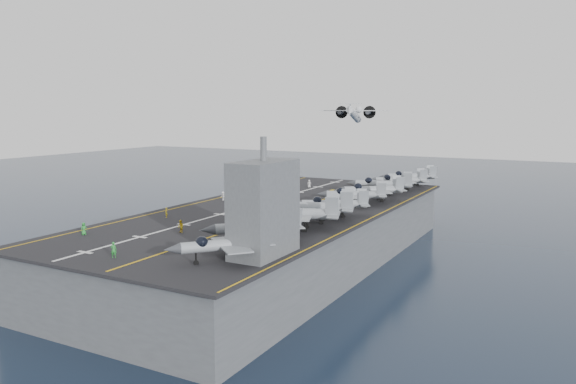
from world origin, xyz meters
The scene contains 28 objects.
ground centered at (0.00, 0.00, 0.00)m, with size 500.00×500.00×0.00m, color #142135.
hull centered at (0.00, 0.00, 5.00)m, with size 36.00×90.00×10.00m, color #56595E.
flight_deck centered at (0.00, 0.00, 10.20)m, with size 38.00×92.00×0.40m, color black.
foul_line centered at (3.00, 0.00, 10.42)m, with size 0.35×90.00×0.02m, color gold.
landing_centerline centered at (-6.00, 0.00, 10.42)m, with size 0.50×90.00×0.02m, color silver.
deck_edge_port centered at (-17.00, 0.00, 10.42)m, with size 0.25×90.00×0.02m, color gold.
deck_edge_stbd centered at (18.50, 0.00, 10.42)m, with size 0.25×90.00×0.02m, color gold.
island_superstructure centered at (15.00, -30.00, 17.90)m, with size 5.00×10.00×15.00m, color #56595E, non-canonical shape.
fighter_jet_0 centered at (12.58, -35.01, 12.67)m, with size 15.15×15.62×4.55m, color gray, non-canonical shape.
fighter_jet_1 centered at (11.13, -25.19, 12.85)m, with size 16.72×16.54×4.90m, color gray, non-canonical shape.
fighter_jet_2 centered at (11.50, -14.92, 13.13)m, with size 18.38×15.23×5.47m, color #9AA4AB, non-canonical shape.
fighter_jet_3 centered at (11.27, -8.52, 13.11)m, with size 18.20×15.00×5.43m, color gray, non-canonical shape.
fighter_jet_4 centered at (12.41, -2.05, 12.73)m, with size 16.11×14.40×4.67m, color gray, non-canonical shape.
fighter_jet_5 centered at (11.58, 9.86, 12.71)m, with size 15.72×13.41×4.62m, color gray, non-canonical shape.
fighter_jet_6 centered at (12.71, 16.52, 12.89)m, with size 17.22×16.13×4.98m, color #9AA2AB, non-canonical shape.
fighter_jet_7 centered at (11.54, 25.98, 12.87)m, with size 16.39×13.21×4.95m, color #979EA7, non-canonical shape.
fighter_jet_8 centered at (12.70, 34.55, 12.80)m, with size 16.60×15.07×4.80m, color #9DA5AD, non-canonical shape.
tow_cart_a centered at (4.37, -16.73, 11.01)m, with size 2.41×2.05×1.23m, color gold, non-canonical shape.
tow_cart_b centered at (5.94, -1.29, 11.08)m, with size 2.36×1.62×1.36m, color gold, non-canonical shape.
tow_cart_c centered at (3.50, 18.75, 11.06)m, with size 2.22×1.47×1.32m, color gold, non-canonical shape.
crew_0 centered at (-14.28, -32.78, 11.32)m, with size 1.04×1.28×1.84m, color #268C33.
crew_1 centered at (-12.40, -16.73, 11.27)m, with size 1.14×1.25×1.74m, color yellow.
crew_3 centered at (-14.46, 3.00, 11.29)m, with size 1.13×0.80×1.78m, color silver.
crew_5 centered at (-7.46, 28.25, 11.33)m, with size 1.33×1.28×1.85m, color silver.
crew_6 centered at (-0.75, -40.14, 11.42)m, with size 1.46×1.27×2.05m, color #268C33.
crew_7 centered at (-2.61, -24.88, 11.37)m, with size 1.35×1.11×1.94m, color yellow.
transport_plane centered at (-9.41, 60.59, 27.14)m, with size 21.97×16.96×4.68m, color silver, non-canonical shape.
fighter_jet_9 centered at (12.70, 43.00, 12.80)m, with size 16.60×15.07×4.80m, color #9DA5AD, non-canonical shape.
Camera 1 is at (50.73, -89.48, 28.77)m, focal length 35.00 mm.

